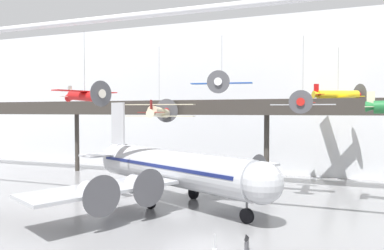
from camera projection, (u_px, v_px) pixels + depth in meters
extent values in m
plane|color=gray|center=(207.00, 245.00, 26.62)|extent=(260.00, 260.00, 0.00)
cube|color=silver|center=(278.00, 95.00, 57.71)|extent=(140.00, 3.00, 24.06)
cube|color=#38332D|center=(266.00, 112.00, 47.96)|extent=(110.00, 3.20, 0.90)
cube|color=#38332D|center=(263.00, 103.00, 46.49)|extent=(110.00, 0.12, 1.10)
cylinder|color=#38332D|center=(77.00, 143.00, 59.89)|extent=(0.70, 0.70, 9.07)
cylinder|color=#38332D|center=(267.00, 150.00, 49.04)|extent=(0.70, 0.70, 9.07)
cylinder|color=silver|center=(226.00, 6.00, 30.39)|extent=(120.00, 0.60, 0.60)
cylinder|color=#B7BABF|center=(171.00, 168.00, 38.73)|extent=(20.63, 12.27, 3.65)
sphere|color=#B7BABF|center=(262.00, 183.00, 30.55)|extent=(3.58, 3.58, 3.58)
cone|color=#B7BABF|center=(112.00, 156.00, 47.04)|extent=(5.72, 5.06, 3.36)
cube|color=navy|center=(171.00, 164.00, 38.72)|extent=(19.33, 11.71, 0.33)
cube|color=#B7BABF|center=(231.00, 168.00, 44.15)|extent=(10.17, 14.29, 0.28)
cube|color=#B7BABF|center=(102.00, 188.00, 32.31)|extent=(10.17, 14.29, 0.28)
cylinder|color=#B7BABF|center=(223.00, 172.00, 41.04)|extent=(2.96, 2.63, 1.75)
cylinder|color=#4C4C51|center=(233.00, 173.00, 40.07)|extent=(1.47, 3.04, 3.33)
cylinder|color=#B7BABF|center=(249.00, 167.00, 44.21)|extent=(2.96, 2.63, 1.75)
cylinder|color=#4C4C51|center=(258.00, 169.00, 43.24)|extent=(1.47, 3.04, 3.33)
cylinder|color=#B7BABF|center=(140.00, 186.00, 33.29)|extent=(2.96, 2.63, 1.75)
cylinder|color=#4C4C51|center=(149.00, 188.00, 32.32)|extent=(1.47, 3.04, 3.33)
cylinder|color=#B7BABF|center=(93.00, 193.00, 30.12)|extent=(2.96, 2.63, 1.75)
cylinder|color=#4C4C51|center=(102.00, 196.00, 29.15)|extent=(1.47, 3.04, 3.33)
cube|color=#B7BABF|center=(118.00, 123.00, 45.84)|extent=(2.53, 1.33, 5.11)
cube|color=#B7BABF|center=(120.00, 153.00, 45.70)|extent=(6.48, 9.74, 0.20)
cylinder|color=#4C4C51|center=(247.00, 209.00, 31.74)|extent=(0.20, 0.20, 1.21)
cylinder|color=black|center=(247.00, 216.00, 31.77)|extent=(1.34, 0.90, 1.30)
cylinder|color=#4C4C51|center=(193.00, 187.00, 40.66)|extent=(0.20, 0.20, 1.21)
cylinder|color=black|center=(193.00, 193.00, 40.68)|extent=(1.34, 0.90, 1.30)
cylinder|color=#4C4C51|center=(151.00, 196.00, 36.62)|extent=(0.20, 0.20, 1.21)
cylinder|color=black|center=(151.00, 202.00, 36.64)|extent=(1.34, 0.90, 1.30)
cylinder|color=#1E4CAD|center=(222.00, 81.00, 40.83)|extent=(1.54, 4.56, 1.40)
cone|color=white|center=(218.00, 82.00, 38.59)|extent=(0.92, 0.84, 0.82)
cylinder|color=#4C4C51|center=(218.00, 82.00, 38.43)|extent=(2.36, 0.38, 2.37)
cone|color=#1E4CAD|center=(224.00, 80.00, 42.92)|extent=(0.95, 1.36, 0.90)
cube|color=#1E4CAD|center=(221.00, 83.00, 40.58)|extent=(6.75, 2.01, 0.10)
cube|color=white|center=(225.00, 78.00, 43.17)|extent=(0.14, 0.54, 1.10)
cube|color=white|center=(225.00, 83.00, 43.19)|extent=(2.43, 0.87, 0.06)
cylinder|color=slate|center=(222.00, 56.00, 40.73)|extent=(0.04, 0.04, 4.47)
cylinder|color=beige|center=(159.00, 112.00, 46.99)|extent=(2.12, 6.04, 1.60)
cone|color=maroon|center=(166.00, 111.00, 49.98)|extent=(1.23, 1.13, 1.09)
cylinder|color=#4C4C51|center=(166.00, 111.00, 50.19)|extent=(3.13, 0.53, 3.16)
cone|color=beige|center=(152.00, 114.00, 44.20)|extent=(1.28, 1.78, 1.13)
cube|color=beige|center=(160.00, 105.00, 47.30)|extent=(8.97, 2.79, 0.10)
cube|color=beige|center=(160.00, 116.00, 47.35)|extent=(8.97, 2.79, 0.10)
cube|color=maroon|center=(151.00, 106.00, 43.82)|extent=(0.17, 0.72, 1.46)
cube|color=maroon|center=(151.00, 112.00, 43.85)|extent=(3.23, 1.20, 0.06)
cylinder|color=slate|center=(159.00, 77.00, 46.83)|extent=(0.04, 0.04, 7.61)
cone|color=#1E6B33|center=(375.00, 106.00, 36.72)|extent=(1.82, 1.35, 1.10)
cube|color=beige|center=(371.00, 99.00, 36.89)|extent=(0.74, 0.19, 1.52)
cube|color=beige|center=(371.00, 107.00, 36.92)|extent=(1.31, 3.37, 0.06)
cylinder|color=yellow|center=(338.00, 95.00, 48.28)|extent=(5.32, 3.81, 1.17)
cone|color=red|center=(358.00, 95.00, 48.77)|extent=(1.31, 1.35, 1.03)
cylinder|color=#4C4C51|center=(360.00, 95.00, 48.80)|extent=(1.56, 2.57, 2.97)
cone|color=yellow|center=(319.00, 95.00, 47.82)|extent=(1.77, 1.59, 0.98)
cube|color=yellow|center=(340.00, 98.00, 48.35)|extent=(5.43, 7.84, 0.10)
cube|color=red|center=(316.00, 89.00, 47.74)|extent=(0.61, 0.40, 1.37)
cube|color=red|center=(316.00, 95.00, 47.76)|extent=(2.10, 2.89, 0.06)
cylinder|color=slate|center=(338.00, 69.00, 48.16)|extent=(0.04, 0.04, 5.51)
cylinder|color=red|center=(85.00, 96.00, 38.19)|extent=(4.85, 2.37, 1.31)
cone|color=silver|center=(100.00, 94.00, 36.64)|extent=(1.01, 1.08, 0.88)
cylinder|color=#4C4C51|center=(101.00, 94.00, 36.54)|extent=(0.80, 2.44, 2.55)
cone|color=red|center=(72.00, 98.00, 39.63)|extent=(1.51, 1.19, 0.92)
cube|color=red|center=(86.00, 92.00, 38.00)|extent=(3.25, 7.16, 0.10)
cube|color=silver|center=(70.00, 91.00, 39.79)|extent=(0.57, 0.23, 1.18)
cube|color=silver|center=(70.00, 97.00, 39.81)|extent=(1.32, 2.60, 0.06)
cylinder|color=slate|center=(84.00, 61.00, 38.06)|extent=(0.04, 0.04, 6.16)
cylinder|color=silver|center=(303.00, 102.00, 40.56)|extent=(0.93, 4.49, 0.98)
cone|color=red|center=(301.00, 102.00, 38.37)|extent=(0.84, 0.74, 0.84)
cylinder|color=#4C4C51|center=(301.00, 102.00, 38.22)|extent=(2.41, 0.04, 2.41)
cone|color=silver|center=(304.00, 102.00, 42.60)|extent=(0.79, 1.21, 0.80)
cube|color=silver|center=(302.00, 105.00, 40.32)|extent=(6.77, 1.10, 0.10)
cube|color=red|center=(304.00, 98.00, 42.84)|extent=(0.06, 0.55, 1.11)
cube|color=red|center=(304.00, 103.00, 42.86)|extent=(2.41, 0.55, 0.06)
cylinder|color=slate|center=(303.00, 67.00, 40.43)|extent=(0.04, 0.04, 6.70)
cylinder|color=#B2B5BA|center=(215.00, 249.00, 25.82)|extent=(0.36, 0.36, 0.04)
cylinder|color=#B2B5BA|center=(215.00, 242.00, 25.80)|extent=(0.07, 0.07, 0.95)
sphere|color=#B2B5BA|center=(215.00, 235.00, 25.79)|extent=(0.10, 0.10, 0.10)
cube|color=#4C4C51|center=(247.00, 247.00, 25.38)|extent=(0.23, 0.42, 0.70)
cube|color=#232326|center=(247.00, 239.00, 25.36)|extent=(0.18, 0.77, 0.73)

